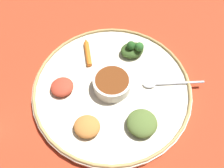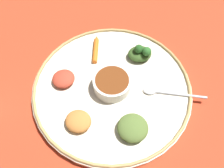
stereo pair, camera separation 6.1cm
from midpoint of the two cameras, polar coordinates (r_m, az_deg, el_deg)
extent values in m
plane|color=#B7381E|center=(0.64, -2.72, -1.80)|extent=(2.40, 2.40, 0.00)
cylinder|color=beige|center=(0.63, -2.76, -1.38)|extent=(0.43, 0.43, 0.02)
torus|color=tan|center=(0.62, -2.81, -0.81)|extent=(0.42, 0.42, 0.01)
cylinder|color=silver|center=(0.61, -2.86, -0.09)|extent=(0.10, 0.10, 0.04)
cylinder|color=brown|center=(0.60, -2.93, 0.65)|extent=(0.09, 0.09, 0.01)
ellipsoid|color=silver|center=(0.63, 6.34, -0.30)|extent=(0.04, 0.03, 0.01)
cylinder|color=silver|center=(0.64, 13.64, 0.01)|extent=(0.13, 0.03, 0.01)
ellipsoid|color=#385623|center=(0.68, 2.34, 8.04)|extent=(0.07, 0.06, 0.03)
sphere|color=#23511E|center=(0.66, 2.01, 9.16)|extent=(0.02, 0.02, 0.02)
sphere|color=#2D6628|center=(0.66, 4.02, 8.85)|extent=(0.03, 0.03, 0.03)
cylinder|color=orange|center=(0.69, -8.49, 7.12)|extent=(0.02, 0.08, 0.01)
cone|color=orange|center=(0.72, -8.84, 10.13)|extent=(0.01, 0.02, 0.01)
ellipsoid|color=#C67A38|center=(0.57, -9.25, -10.49)|extent=(0.08, 0.08, 0.03)
ellipsoid|color=#B73D28|center=(0.63, -14.84, -0.93)|extent=(0.08, 0.08, 0.02)
ellipsoid|color=#567033|center=(0.56, 4.23, -9.77)|extent=(0.09, 0.09, 0.03)
camera|label=1|loc=(0.03, -92.87, -4.69)|focal=37.49mm
camera|label=2|loc=(0.03, 87.13, 4.69)|focal=37.49mm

